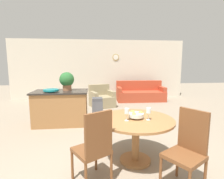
% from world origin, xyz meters
% --- Properties ---
extents(wall_back, '(8.00, 0.09, 2.70)m').
position_xyz_m(wall_back, '(0.00, 6.28, 1.35)').
color(wall_back, beige).
rests_on(wall_back, ground_plane).
extents(dining_table, '(1.21, 1.21, 0.73)m').
position_xyz_m(dining_table, '(0.39, 0.73, 0.57)').
color(dining_table, '#9E6B3D').
rests_on(dining_table, ground_plane).
extents(dining_chair_near_left, '(0.58, 0.58, 1.02)m').
position_xyz_m(dining_chair_near_left, '(-0.28, 0.23, 0.55)').
color(dining_chair_near_left, brown).
rests_on(dining_chair_near_left, ground_plane).
extents(dining_chair_near_right, '(0.58, 0.58, 1.02)m').
position_xyz_m(dining_chair_near_right, '(0.90, 0.06, 0.55)').
color(dining_chair_near_right, brown).
rests_on(dining_chair_near_right, ground_plane).
extents(fruit_bowl, '(0.24, 0.24, 0.12)m').
position_xyz_m(fruit_bowl, '(0.39, 0.73, 0.79)').
color(fruit_bowl, silver).
rests_on(fruit_bowl, dining_table).
extents(wine_glass_left, '(0.07, 0.07, 0.20)m').
position_xyz_m(wine_glass_left, '(0.22, 0.64, 0.88)').
color(wine_glass_left, silver).
rests_on(wine_glass_left, dining_table).
extents(wine_glass_right, '(0.07, 0.07, 0.20)m').
position_xyz_m(wine_glass_right, '(0.56, 0.64, 0.88)').
color(wine_glass_right, silver).
rests_on(wine_glass_right, dining_table).
extents(kitchen_island, '(1.41, 0.81, 0.90)m').
position_xyz_m(kitchen_island, '(-1.14, 2.74, 0.45)').
color(kitchen_island, '#9E6B3D').
rests_on(kitchen_island, ground_plane).
extents(teal_bowl, '(0.39, 0.39, 0.07)m').
position_xyz_m(teal_bowl, '(-1.34, 2.60, 0.94)').
color(teal_bowl, '#147A7F').
rests_on(teal_bowl, kitchen_island).
extents(potted_plant, '(0.39, 0.39, 0.49)m').
position_xyz_m(potted_plant, '(-0.98, 2.86, 1.16)').
color(potted_plant, '#A36642').
rests_on(potted_plant, kitchen_island).
extents(trash_bin, '(0.28, 0.26, 0.71)m').
position_xyz_m(trash_bin, '(-0.18, 2.66, 0.35)').
color(trash_bin, '#56565B').
rests_on(trash_bin, ground_plane).
extents(couch, '(2.08, 0.93, 0.85)m').
position_xyz_m(couch, '(1.77, 5.50, 0.29)').
color(couch, '#B24228').
rests_on(couch, ground_plane).
extents(armchair, '(1.03, 1.02, 0.82)m').
position_xyz_m(armchair, '(0.03, 4.60, 0.28)').
color(armchair, '#998966').
rests_on(armchair, ground_plane).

